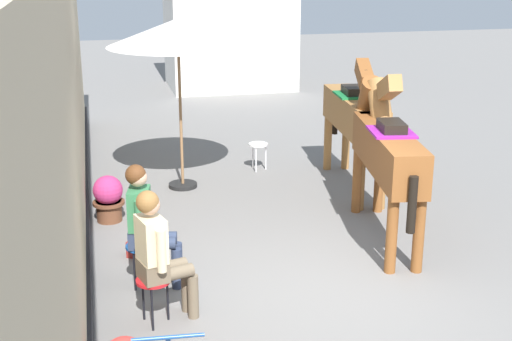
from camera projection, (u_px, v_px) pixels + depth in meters
The scene contains 11 objects.
ground_plane at pixel (254, 201), 10.31m from camera, with size 40.00×40.00×0.00m, color slate.
pub_facade_wall at pixel (65, 135), 7.89m from camera, with size 0.34×14.00×3.40m.
distant_cottage at pixel (229, 18), 18.36m from camera, with size 3.40×2.60×3.50m.
seated_visitor_near at pixel (158, 250), 6.73m from camera, with size 0.61×0.48×1.39m.
seated_visitor_far at pixel (146, 219), 7.48m from camera, with size 0.61×0.48×1.39m.
saddled_horse_near at pixel (385, 149), 8.73m from camera, with size 0.80×2.98×2.06m.
saddled_horse_far at pixel (357, 116), 10.43m from camera, with size 0.64×3.00×2.06m.
flower_planter_farthest at pixel (108, 198), 9.45m from camera, with size 0.43×0.43×0.64m.
cafe_parasol at pixel (178, 34), 10.19m from camera, with size 2.10×2.10×2.58m.
spare_stool_white at pixel (258, 147), 11.62m from camera, with size 0.32×0.32×0.46m.
satchel_bag at pixel (139, 250), 8.38m from camera, with size 0.28×0.12×0.20m, color maroon.
Camera 1 is at (-2.20, -6.44, 3.54)m, focal length 49.14 mm.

